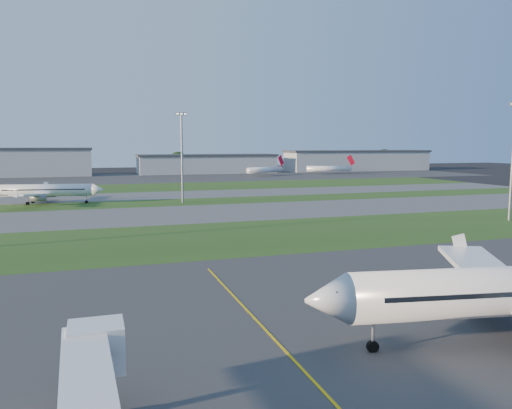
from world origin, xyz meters
name	(u,v)px	position (x,y,z in m)	size (l,w,h in m)	color
ground	(231,369)	(0.00, 0.00, 0.00)	(700.00, 700.00, 0.00)	black
apron_near	(231,369)	(0.00, 0.00, 0.01)	(300.00, 70.00, 0.01)	#333335
grass_strip_a	(152,242)	(0.00, 52.00, 0.01)	(300.00, 34.00, 0.01)	#244A18
taxiway_a	(136,216)	(0.00, 85.00, 0.01)	(300.00, 32.00, 0.01)	#515154
grass_strip_b	(129,204)	(0.00, 110.00, 0.01)	(300.00, 18.00, 0.01)	#244A18
taxiway_b	(124,197)	(0.00, 132.00, 0.01)	(300.00, 26.00, 0.01)	#515154
grass_strip_c	(119,188)	(0.00, 165.00, 0.01)	(300.00, 40.00, 0.01)	#244A18
apron_far	(113,178)	(0.00, 225.00, 0.01)	(400.00, 80.00, 0.01)	#333335
yellow_line	(293,360)	(5.00, 0.00, 0.00)	(0.25, 60.00, 0.02)	gold
airliner_taxiing	(41,191)	(-23.67, 118.06, 3.79)	(34.36, 28.91, 10.79)	white
mini_jet_near	(265,170)	(79.75, 221.50, 3.28)	(26.09, 14.97, 9.48)	white
mini_jet_far	(329,168)	(119.32, 224.04, 3.28)	(28.44, 7.76, 9.48)	white
light_mast_centre	(182,152)	(15.00, 108.00, 14.81)	(3.20, 0.70, 25.80)	gray
hangar_west	(22,162)	(-45.00, 255.00, 7.64)	(71.40, 23.00, 15.20)	#A3A6AB
hangar_east	(207,164)	(55.00, 255.00, 5.64)	(81.60, 23.00, 11.20)	#A3A6AB
hangar_far_east	(357,160)	(155.00, 255.00, 6.64)	(96.90, 23.00, 13.20)	#A3A6AB
tree_mid_west	(73,164)	(-20.00, 266.00, 5.84)	(9.90, 9.90, 10.80)	black
tree_mid_east	(178,161)	(40.00, 269.00, 6.81)	(11.55, 11.55, 12.60)	black
tree_east	(294,161)	(115.00, 267.00, 6.16)	(10.45, 10.45, 11.40)	black
tree_far_east	(384,158)	(185.00, 271.00, 7.46)	(12.65, 12.65, 13.80)	black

